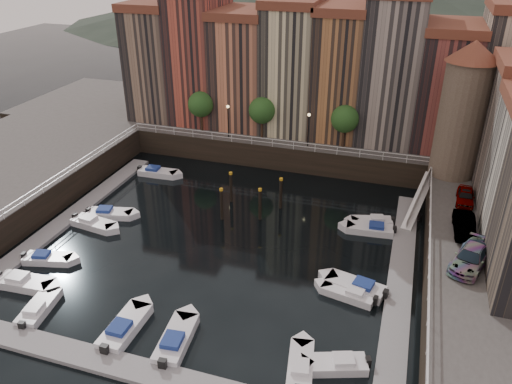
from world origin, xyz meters
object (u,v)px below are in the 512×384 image
(corner_tower, at_px, (463,108))
(gangway, at_px, (419,198))
(car_a, at_px, (465,197))
(car_b, at_px, (464,226))
(boat_left_2, at_px, (93,223))
(boat_left_0, at_px, (24,283))
(car_c, at_px, (470,259))
(boat_left_1, at_px, (47,259))
(mooring_pilings, at_px, (248,198))

(corner_tower, bearing_deg, gangway, -122.80)
(car_a, bearing_deg, car_b, -90.37)
(boat_left_2, bearing_deg, boat_left_0, -81.86)
(boat_left_2, height_order, car_a, car_a)
(boat_left_0, bearing_deg, car_c, 11.90)
(car_a, bearing_deg, boat_left_1, -151.16)
(car_b, bearing_deg, boat_left_0, -159.51)
(boat_left_0, bearing_deg, car_a, 26.89)
(boat_left_1, xyz_separation_m, car_a, (34.46, 16.52, 3.33))
(corner_tower, height_order, car_b, corner_tower)
(corner_tower, bearing_deg, boat_left_1, -145.55)
(gangway, distance_m, boat_left_2, 32.48)
(boat_left_2, bearing_deg, corner_tower, 34.20)
(mooring_pilings, bearing_deg, car_a, 7.66)
(car_b, bearing_deg, gangway, 112.88)
(boat_left_2, distance_m, car_a, 35.72)
(gangway, xyz_separation_m, car_a, (3.97, -1.89, 1.75))
(corner_tower, bearing_deg, car_b, -86.66)
(corner_tower, relative_size, boat_left_0, 2.73)
(corner_tower, relative_size, car_b, 3.08)
(gangway, distance_m, boat_left_1, 35.66)
(corner_tower, relative_size, boat_left_1, 3.08)
(boat_left_2, bearing_deg, car_a, 24.18)
(corner_tower, height_order, gangway, corner_tower)
(boat_left_2, bearing_deg, boat_left_1, -86.01)
(car_c, bearing_deg, car_b, 112.46)
(boat_left_0, height_order, car_c, car_c)
(boat_left_2, distance_m, car_c, 34.11)
(corner_tower, xyz_separation_m, car_a, (1.07, -6.39, -6.53))
(gangway, distance_m, mooring_pilings, 17.18)
(car_b, xyz_separation_m, car_c, (0.23, -4.88, 0.02))
(mooring_pilings, relative_size, boat_left_0, 1.14)
(boat_left_0, relative_size, boat_left_2, 1.04)
(mooring_pilings, bearing_deg, boat_left_2, -151.27)
(corner_tower, xyz_separation_m, boat_left_2, (-33.01, -16.59, -9.82))
(corner_tower, bearing_deg, car_a, -80.52)
(boat_left_1, bearing_deg, car_a, 11.76)
(gangway, height_order, mooring_pilings, gangway)
(boat_left_1, distance_m, boat_left_2, 6.33)
(boat_left_0, height_order, car_b, car_b)
(mooring_pilings, distance_m, boat_left_1, 19.65)
(corner_tower, height_order, car_a, corner_tower)
(gangway, relative_size, car_c, 1.59)
(boat_left_0, height_order, car_a, car_a)
(boat_left_1, bearing_deg, mooring_pilings, 30.73)
(car_b, bearing_deg, car_a, 83.93)
(boat_left_1, height_order, car_b, car_b)
(gangway, bearing_deg, mooring_pilings, -164.29)
(gangway, height_order, boat_left_0, gangway)
(car_c, bearing_deg, boat_left_1, -150.47)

